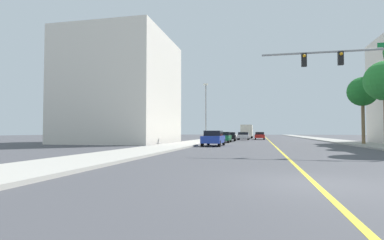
{
  "coord_description": "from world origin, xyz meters",
  "views": [
    {
      "loc": [
        -1.48,
        -8.91,
        1.43
      ],
      "look_at": [
        -7.46,
        17.9,
        2.49
      ],
      "focal_mm": 28.38,
      "sensor_mm": 36.0,
      "label": 1
    }
  ],
  "objects_px": {
    "street_lamp": "(206,109)",
    "palm_far": "(363,92)",
    "delivery_truck": "(247,131)",
    "car_silver": "(243,136)",
    "car_red": "(260,136)",
    "traffic_signal_mast": "(371,72)",
    "car_black": "(230,136)",
    "car_blue": "(213,138)",
    "car_green": "(224,137)"
  },
  "relations": [
    {
      "from": "street_lamp",
      "to": "car_red",
      "type": "distance_m",
      "value": 19.66
    },
    {
      "from": "traffic_signal_mast",
      "to": "car_silver",
      "type": "bearing_deg",
      "value": 105.92
    },
    {
      "from": "traffic_signal_mast",
      "to": "car_blue",
      "type": "height_order",
      "value": "traffic_signal_mast"
    },
    {
      "from": "car_black",
      "to": "car_blue",
      "type": "xyz_separation_m",
      "value": [
        -0.08,
        -16.54,
        0.08
      ]
    },
    {
      "from": "car_blue",
      "to": "car_green",
      "type": "bearing_deg",
      "value": -88.83
    },
    {
      "from": "delivery_truck",
      "to": "street_lamp",
      "type": "bearing_deg",
      "value": -97.13
    },
    {
      "from": "palm_far",
      "to": "car_red",
      "type": "xyz_separation_m",
      "value": [
        -10.81,
        20.4,
        -4.96
      ]
    },
    {
      "from": "car_black",
      "to": "car_silver",
      "type": "xyz_separation_m",
      "value": [
        1.69,
        6.82,
        0.0
      ]
    },
    {
      "from": "car_silver",
      "to": "car_black",
      "type": "bearing_deg",
      "value": -103.15
    },
    {
      "from": "street_lamp",
      "to": "car_blue",
      "type": "height_order",
      "value": "street_lamp"
    },
    {
      "from": "car_black",
      "to": "delivery_truck",
      "type": "height_order",
      "value": "delivery_truck"
    },
    {
      "from": "traffic_signal_mast",
      "to": "car_red",
      "type": "height_order",
      "value": "traffic_signal_mast"
    },
    {
      "from": "car_red",
      "to": "car_blue",
      "type": "distance_m",
      "value": 26.24
    },
    {
      "from": "palm_far",
      "to": "car_green",
      "type": "xyz_separation_m",
      "value": [
        -15.48,
        4.48,
        -4.94
      ]
    },
    {
      "from": "palm_far",
      "to": "car_red",
      "type": "distance_m",
      "value": 23.61
    },
    {
      "from": "palm_far",
      "to": "car_silver",
      "type": "bearing_deg",
      "value": 127.13
    },
    {
      "from": "car_blue",
      "to": "car_green",
      "type": "relative_size",
      "value": 1.0
    },
    {
      "from": "car_red",
      "to": "car_black",
      "type": "height_order",
      "value": "car_red"
    },
    {
      "from": "traffic_signal_mast",
      "to": "car_black",
      "type": "distance_m",
      "value": 28.89
    },
    {
      "from": "street_lamp",
      "to": "delivery_truck",
      "type": "distance_m",
      "value": 30.28
    },
    {
      "from": "car_silver",
      "to": "car_green",
      "type": "distance_m",
      "value": 13.56
    },
    {
      "from": "car_red",
      "to": "delivery_truck",
      "type": "distance_m",
      "value": 12.08
    },
    {
      "from": "car_black",
      "to": "car_blue",
      "type": "height_order",
      "value": "car_blue"
    },
    {
      "from": "car_blue",
      "to": "street_lamp",
      "type": "bearing_deg",
      "value": -74.24
    },
    {
      "from": "delivery_truck",
      "to": "car_silver",
      "type": "bearing_deg",
      "value": -89.8
    },
    {
      "from": "street_lamp",
      "to": "palm_far",
      "type": "bearing_deg",
      "value": -7.31
    },
    {
      "from": "car_black",
      "to": "car_silver",
      "type": "height_order",
      "value": "car_black"
    },
    {
      "from": "street_lamp",
      "to": "car_red",
      "type": "xyz_separation_m",
      "value": [
        6.64,
        18.16,
        -3.56
      ]
    },
    {
      "from": "palm_far",
      "to": "car_silver",
      "type": "relative_size",
      "value": 1.83
    },
    {
      "from": "traffic_signal_mast",
      "to": "street_lamp",
      "type": "relative_size",
      "value": 1.27
    },
    {
      "from": "car_red",
      "to": "car_silver",
      "type": "relative_size",
      "value": 1.06
    },
    {
      "from": "car_blue",
      "to": "car_green",
      "type": "xyz_separation_m",
      "value": [
        -0.15,
        9.93,
        -0.05
      ]
    },
    {
      "from": "palm_far",
      "to": "car_green",
      "type": "height_order",
      "value": "palm_far"
    },
    {
      "from": "car_red",
      "to": "car_black",
      "type": "bearing_deg",
      "value": -115.9
    },
    {
      "from": "car_black",
      "to": "car_blue",
      "type": "distance_m",
      "value": 16.54
    },
    {
      "from": "delivery_truck",
      "to": "car_black",
      "type": "bearing_deg",
      "value": -94.34
    },
    {
      "from": "street_lamp",
      "to": "palm_far",
      "type": "distance_m",
      "value": 17.65
    },
    {
      "from": "car_black",
      "to": "car_green",
      "type": "height_order",
      "value": "car_green"
    },
    {
      "from": "car_silver",
      "to": "car_blue",
      "type": "xyz_separation_m",
      "value": [
        -1.77,
        -23.36,
        0.08
      ]
    },
    {
      "from": "car_red",
      "to": "street_lamp",
      "type": "bearing_deg",
      "value": -110.46
    },
    {
      "from": "traffic_signal_mast",
      "to": "car_red",
      "type": "xyz_separation_m",
      "value": [
        -6.69,
        35.6,
        -4.34
      ]
    },
    {
      "from": "palm_far",
      "to": "car_blue",
      "type": "relative_size",
      "value": 1.59
    },
    {
      "from": "traffic_signal_mast",
      "to": "delivery_truck",
      "type": "xyz_separation_m",
      "value": [
        -9.41,
        47.34,
        -3.49
      ]
    },
    {
      "from": "car_black",
      "to": "traffic_signal_mast",
      "type": "bearing_deg",
      "value": 110.96
    },
    {
      "from": "street_lamp",
      "to": "delivery_truck",
      "type": "xyz_separation_m",
      "value": [
        3.93,
        29.9,
        -2.7
      ]
    },
    {
      "from": "car_red",
      "to": "car_blue",
      "type": "height_order",
      "value": "car_blue"
    },
    {
      "from": "car_silver",
      "to": "delivery_truck",
      "type": "height_order",
      "value": "delivery_truck"
    },
    {
      "from": "street_lamp",
      "to": "car_red",
      "type": "height_order",
      "value": "street_lamp"
    },
    {
      "from": "street_lamp",
      "to": "car_silver",
      "type": "height_order",
      "value": "street_lamp"
    },
    {
      "from": "traffic_signal_mast",
      "to": "car_blue",
      "type": "xyz_separation_m",
      "value": [
        -11.22,
        9.76,
        -4.26
      ]
    }
  ]
}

